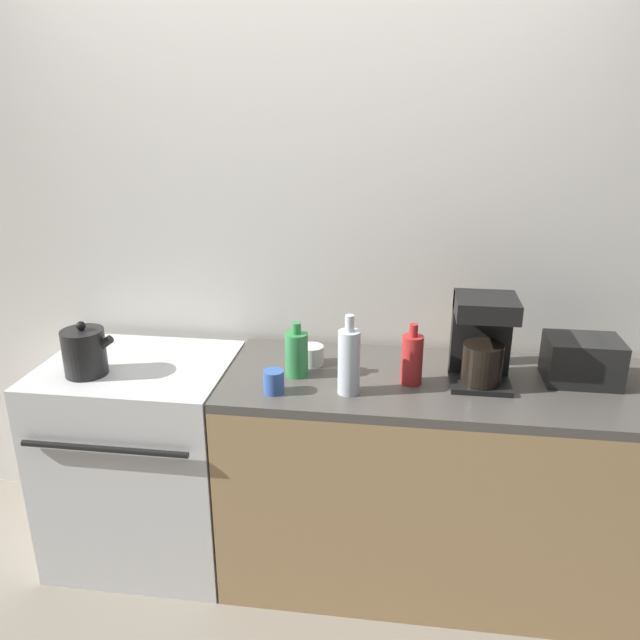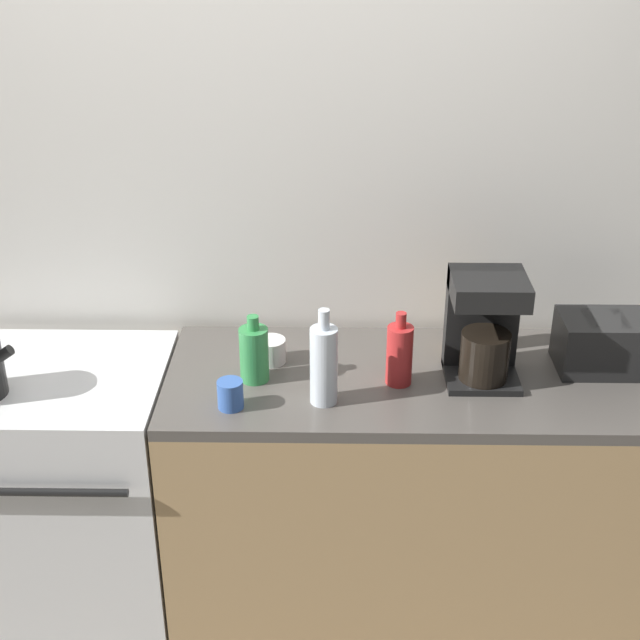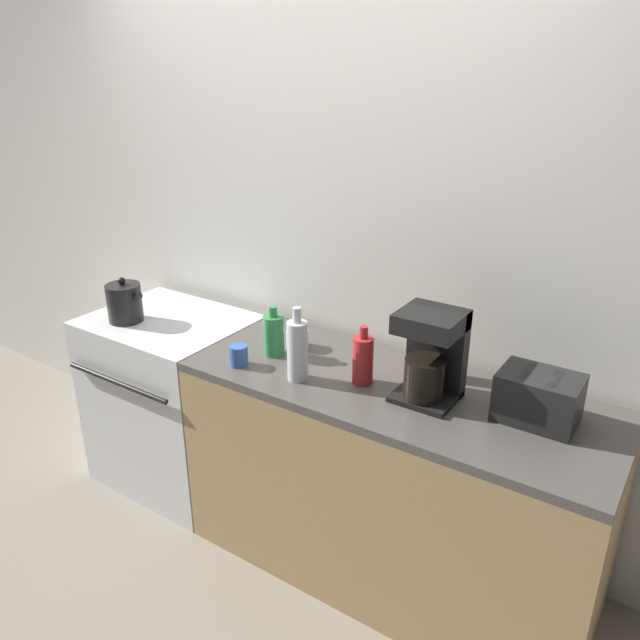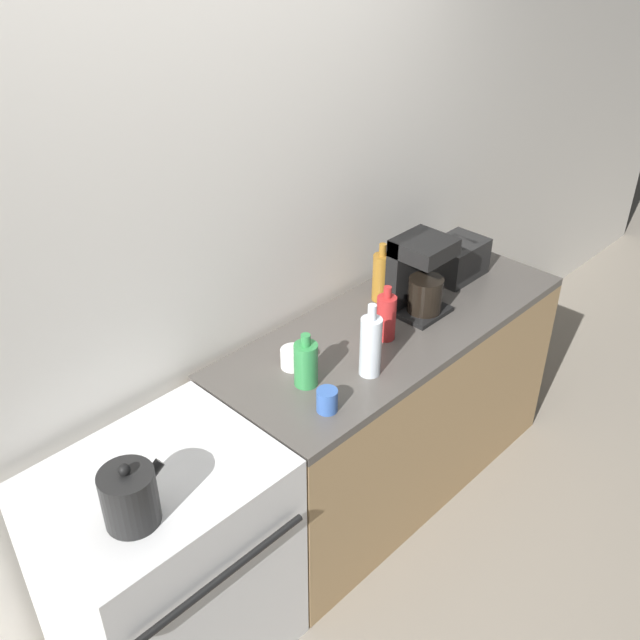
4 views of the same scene
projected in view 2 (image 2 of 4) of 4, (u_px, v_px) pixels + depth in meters
name	position (u px, v px, depth m)	size (l,w,h in m)	color
wall_back	(250.00, 205.00, 2.89)	(8.00, 0.05, 2.60)	silver
stove	(60.00, 488.00, 2.93)	(0.75, 0.64, 0.88)	silver
counter_block	(429.00, 491.00, 2.93)	(1.66, 0.64, 0.88)	tan
toaster	(602.00, 343.00, 2.74)	(0.27, 0.19, 0.17)	black
coffee_maker	(484.00, 325.00, 2.66)	(0.22, 0.21, 0.34)	black
bottle_green	(254.00, 353.00, 2.67)	(0.09, 0.09, 0.21)	#338C47
bottle_clear	(324.00, 364.00, 2.55)	(0.08, 0.08, 0.30)	silver
bottle_red	(399.00, 354.00, 2.65)	(0.08, 0.08, 0.23)	#B72828
bottle_amber	(465.00, 319.00, 2.83)	(0.08, 0.08, 0.27)	#9E6B23
cup_white	(271.00, 351.00, 2.80)	(0.10, 0.10, 0.08)	white
cup_blue	(230.00, 394.00, 2.55)	(0.08, 0.08, 0.09)	#3860B2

